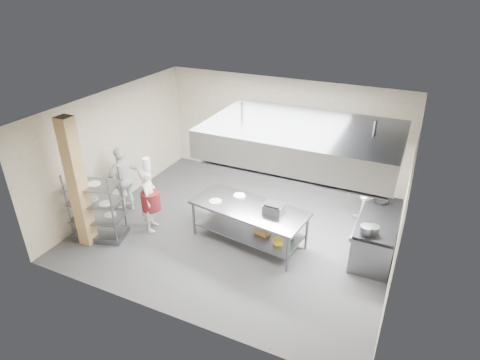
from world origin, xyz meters
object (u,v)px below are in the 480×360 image
at_px(island, 249,224).
at_px(cooking_range, 376,235).
at_px(chef_line, 364,192).
at_px(chef_plating, 124,180).
at_px(chef_head, 150,200).
at_px(griddle, 274,209).
at_px(pass_rack, 96,205).
at_px(stockpot, 366,230).

xyz_separation_m(island, cooking_range, (2.67, 0.83, -0.04)).
distance_m(chef_line, chef_plating, 5.86).
bearing_deg(chef_head, griddle, -101.42).
distance_m(cooking_range, chef_line, 1.09).
distance_m(cooking_range, griddle, 2.33).
bearing_deg(pass_rack, griddle, 2.02).
distance_m(pass_rack, chef_plating, 1.22).
bearing_deg(cooking_range, pass_rack, -160.28).
height_order(cooking_range, griddle, griddle).
xyz_separation_m(pass_rack, stockpot, (5.71, 1.34, 0.14)).
xyz_separation_m(pass_rack, chef_plating, (-0.20, 1.20, 0.02)).
distance_m(pass_rack, chef_line, 6.14).
distance_m(chef_plating, griddle, 3.98).
xyz_separation_m(cooking_range, chef_plating, (-6.08, -0.90, 0.45)).
distance_m(griddle, stockpot, 1.94).
relative_size(griddle, stockpot, 1.63).
height_order(chef_plating, griddle, chef_plating).
distance_m(island, cooking_range, 2.80).
distance_m(chef_head, stockpot, 4.85).
bearing_deg(pass_rack, island, 4.91).
bearing_deg(island, cooking_range, 25.46).
bearing_deg(griddle, pass_rack, -159.19).
relative_size(island, griddle, 6.32).
relative_size(chef_head, chef_line, 0.82).
bearing_deg(pass_rack, chef_head, 24.03).
bearing_deg(stockpot, island, -178.49).
bearing_deg(stockpot, chef_head, -173.29).
xyz_separation_m(chef_line, stockpot, (0.31, -1.58, 0.02)).
bearing_deg(island, pass_rack, -150.02).
relative_size(pass_rack, stockpot, 6.76).
relative_size(cooking_range, chef_plating, 1.14).
bearing_deg(chef_plating, chef_line, 123.20).
bearing_deg(chef_plating, griddle, 107.35).
height_order(pass_rack, stockpot, pass_rack).
bearing_deg(chef_line, chef_plating, -88.42).
bearing_deg(island, chef_head, -159.53).
relative_size(pass_rack, chef_plating, 0.97).
bearing_deg(griddle, chef_plating, -176.82).
bearing_deg(griddle, stockpot, 3.58).
relative_size(chef_head, stockpot, 6.34).
xyz_separation_m(cooking_range, stockpot, (-0.17, -0.76, 0.57)).
bearing_deg(stockpot, cooking_range, 77.51).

